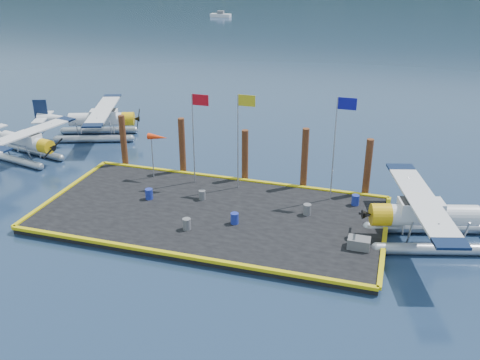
% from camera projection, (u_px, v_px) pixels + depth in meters
% --- Properties ---
extents(ground, '(4000.00, 4000.00, 0.00)m').
position_uv_depth(ground, '(211.00, 218.00, 31.77)').
color(ground, '#182F4A').
rests_on(ground, ground).
extents(dock, '(20.00, 10.00, 0.40)m').
position_uv_depth(dock, '(211.00, 215.00, 31.69)').
color(dock, black).
rests_on(dock, ground).
extents(dock_bumpers, '(20.25, 10.25, 0.18)m').
position_uv_depth(dock_bumpers, '(211.00, 211.00, 31.57)').
color(dock_bumpers, '#C3B10B').
rests_on(dock_bumpers, dock).
extents(seaplane_b, '(7.81, 8.48, 3.00)m').
position_uv_depth(seaplane_b, '(26.00, 143.00, 39.80)').
color(seaplane_b, '#979DA5').
rests_on(seaplane_b, ground).
extents(seaplane_c, '(8.71, 9.28, 3.33)m').
position_uv_depth(seaplane_c, '(100.00, 121.00, 44.29)').
color(seaplane_c, '#979DA5').
rests_on(seaplane_c, ground).
extents(seaplane_d, '(9.23, 9.94, 3.54)m').
position_uv_depth(seaplane_d, '(427.00, 218.00, 28.49)').
color(seaplane_d, '#979DA5').
rests_on(seaplane_d, ground).
extents(drum_0, '(0.47, 0.47, 0.66)m').
position_uv_depth(drum_0, '(149.00, 194.00, 33.11)').
color(drum_0, navy).
rests_on(drum_0, dock).
extents(drum_1, '(0.46, 0.46, 0.64)m').
position_uv_depth(drum_1, '(235.00, 218.00, 30.19)').
color(drum_1, navy).
rests_on(drum_1, dock).
extents(drum_2, '(0.47, 0.47, 0.66)m').
position_uv_depth(drum_2, '(307.00, 210.00, 31.18)').
color(drum_2, '#56565B').
rests_on(drum_2, dock).
extents(drum_3, '(0.46, 0.46, 0.65)m').
position_uv_depth(drum_3, '(187.00, 224.00, 29.58)').
color(drum_3, '#56565B').
rests_on(drum_3, dock).
extents(drum_4, '(0.46, 0.46, 0.65)m').
position_uv_depth(drum_4, '(355.00, 200.00, 32.35)').
color(drum_4, navy).
rests_on(drum_4, dock).
extents(drum_5, '(0.42, 0.42, 0.60)m').
position_uv_depth(drum_5, '(202.00, 195.00, 33.05)').
color(drum_5, '#56565B').
rests_on(drum_5, dock).
extents(crate, '(1.15, 0.77, 0.58)m').
position_uv_depth(crate, '(359.00, 243.00, 27.77)').
color(crate, '#56565B').
rests_on(crate, dock).
extents(flagpole_red, '(1.14, 0.08, 6.00)m').
position_uv_depth(flagpole_red, '(196.00, 125.00, 33.92)').
color(flagpole_red, '#9C9DA4').
rests_on(flagpole_red, dock).
extents(flagpole_yellow, '(1.14, 0.08, 6.20)m').
position_uv_depth(flagpole_yellow, '(241.00, 127.00, 33.08)').
color(flagpole_yellow, '#9C9DA4').
rests_on(flagpole_yellow, dock).
extents(flagpole_blue, '(1.14, 0.08, 6.50)m').
position_uv_depth(flagpole_blue, '(338.00, 134.00, 31.42)').
color(flagpole_blue, '#9C9DA4').
rests_on(flagpole_blue, dock).
extents(windsock, '(1.40, 0.44, 3.12)m').
position_uv_depth(windsock, '(158.00, 138.00, 35.12)').
color(windsock, '#9C9DA4').
rests_on(windsock, dock).
extents(piling_0, '(0.44, 0.44, 4.00)m').
position_uv_depth(piling_0, '(124.00, 143.00, 37.94)').
color(piling_0, '#472114').
rests_on(piling_0, ground).
extents(piling_1, '(0.44, 0.44, 4.20)m').
position_uv_depth(piling_1, '(182.00, 148.00, 36.71)').
color(piling_1, '#472114').
rests_on(piling_1, ground).
extents(piling_2, '(0.44, 0.44, 3.80)m').
position_uv_depth(piling_2, '(245.00, 157.00, 35.59)').
color(piling_2, '#472114').
rests_on(piling_2, ground).
extents(piling_3, '(0.44, 0.44, 4.30)m').
position_uv_depth(piling_3, '(304.00, 160.00, 34.43)').
color(piling_3, '#472114').
rests_on(piling_3, ground).
extents(piling_4, '(0.44, 0.44, 4.00)m').
position_uv_depth(piling_4, '(367.00, 169.00, 33.43)').
color(piling_4, '#472114').
rests_on(piling_4, ground).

